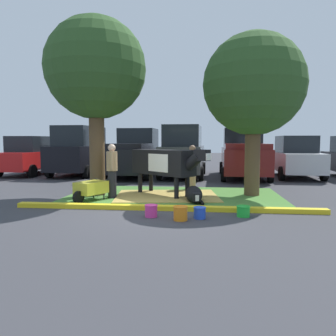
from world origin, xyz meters
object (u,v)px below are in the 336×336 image
(calf_lying, at_px, (194,195))
(sedan_silver, at_px, (295,157))
(person_visitor_near, at_px, (112,169))
(bucket_blue, at_px, (200,212))
(wheelbarrow, at_px, (91,188))
(bucket_green, at_px, (243,211))
(suv_black, at_px, (80,151))
(suv_dark_grey, at_px, (183,151))
(cow_holstein, at_px, (165,163))
(person_handler, at_px, (192,166))
(bucket_pink, at_px, (151,210))
(shade_tree_right, at_px, (254,85))
(bucket_orange, at_px, (180,213))
(pickup_truck_maroon, at_px, (243,155))
(sedan_red, at_px, (31,156))
(pickup_truck_black, at_px, (135,154))
(shade_tree_left, at_px, (96,70))

(calf_lying, height_order, sedan_silver, sedan_silver)
(person_visitor_near, xyz_separation_m, bucket_blue, (2.74, -2.38, -0.77))
(wheelbarrow, distance_m, bucket_green, 4.57)
(bucket_green, bearing_deg, calf_lying, 126.63)
(bucket_blue, bearing_deg, bucket_green, 15.92)
(bucket_blue, distance_m, suv_black, 11.06)
(person_visitor_near, distance_m, suv_dark_grey, 6.61)
(cow_holstein, height_order, suv_dark_grey, suv_dark_grey)
(person_handler, relative_size, bucket_pink, 5.17)
(cow_holstein, xyz_separation_m, wheelbarrow, (-2.10, -1.11, -0.70))
(bucket_blue, bearing_deg, suv_dark_grey, 96.04)
(shade_tree_right, relative_size, bucket_blue, 17.55)
(calf_lying, bearing_deg, bucket_blue, -84.46)
(bucket_orange, bearing_deg, suv_black, 122.46)
(cow_holstein, relative_size, pickup_truck_maroon, 0.48)
(wheelbarrow, height_order, bucket_green, wheelbarrow)
(bucket_green, relative_size, suv_black, 0.07)
(bucket_pink, bearing_deg, bucket_orange, -20.14)
(bucket_green, height_order, sedan_silver, sedan_silver)
(cow_holstein, relative_size, sedan_red, 0.59)
(person_visitor_near, relative_size, pickup_truck_maroon, 0.31)
(bucket_pink, relative_size, bucket_orange, 0.93)
(calf_lying, distance_m, bucket_green, 2.03)
(sedan_red, bearing_deg, bucket_green, -40.85)
(suv_black, xyz_separation_m, pickup_truck_maroon, (8.32, -0.21, -0.16))
(person_visitor_near, relative_size, bucket_pink, 5.38)
(calf_lying, height_order, bucket_orange, calf_lying)
(shade_tree_right, xyz_separation_m, pickup_truck_maroon, (0.36, 5.44, -2.43))
(bucket_green, xyz_separation_m, pickup_truck_maroon, (0.99, 8.51, 0.98))
(wheelbarrow, xyz_separation_m, pickup_truck_maroon, (5.27, 6.94, 0.73))
(shade_tree_right, height_order, wheelbarrow, shade_tree_right)
(person_handler, bearing_deg, bucket_orange, -91.21)
(person_visitor_near, bearing_deg, shade_tree_right, 12.62)
(pickup_truck_black, bearing_deg, suv_dark_grey, -1.32)
(shade_tree_right, bearing_deg, person_visitor_near, -167.38)
(person_visitor_near, xyz_separation_m, sedan_red, (-6.29, 6.61, 0.07))
(sedan_red, relative_size, pickup_truck_maroon, 0.82)
(bucket_orange, height_order, pickup_truck_maroon, pickup_truck_maroon)
(bucket_pink, height_order, sedan_silver, sedan_silver)
(shade_tree_left, bearing_deg, bucket_orange, -46.73)
(bucket_orange, distance_m, sedan_red, 12.63)
(pickup_truck_maroon, bearing_deg, person_handler, -118.80)
(suv_black, bearing_deg, bucket_green, -49.96)
(person_visitor_near, height_order, pickup_truck_maroon, pickup_truck_maroon)
(bucket_orange, relative_size, pickup_truck_maroon, 0.06)
(person_visitor_near, bearing_deg, bucket_pink, -55.64)
(shade_tree_right, bearing_deg, sedan_silver, 63.10)
(person_visitor_near, distance_m, sedan_red, 9.12)
(person_handler, bearing_deg, pickup_truck_maroon, 61.20)
(wheelbarrow, bearing_deg, cow_holstein, 27.89)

